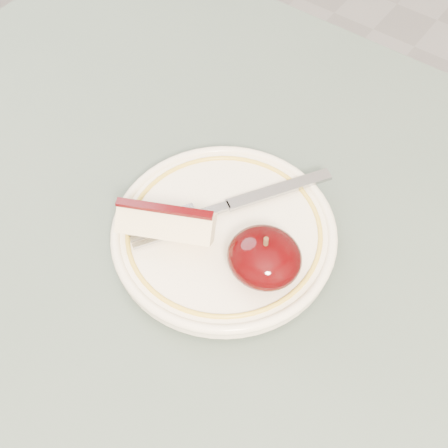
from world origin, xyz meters
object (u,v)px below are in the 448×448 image
Objects in this scene: table at (168,392)px; plate at (224,233)px; apple_half at (264,257)px; fork at (227,206)px.

plate is (-0.02, 0.12, 0.10)m from table.
fork is at bearing 152.08° from apple_half.
apple_half is 0.07m from fork.
fork is at bearing 120.72° from plate.
plate is 0.03m from fork.
apple_half is at bearing 74.80° from table.
table is 4.48× the size of plate.
fork reaches higher than plate.
fork reaches higher than table.
apple_half reaches higher than table.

